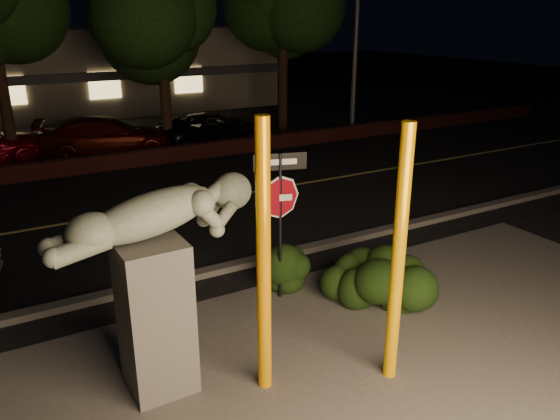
# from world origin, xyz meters

# --- Properties ---
(ground) EXTENTS (90.00, 90.00, 0.00)m
(ground) POSITION_xyz_m (0.00, 10.00, 0.00)
(ground) COLOR black
(ground) RESTS_ON ground
(patio) EXTENTS (14.00, 6.00, 0.02)m
(patio) POSITION_xyz_m (0.00, -1.00, 0.01)
(patio) COLOR #4C4944
(patio) RESTS_ON ground
(road) EXTENTS (80.00, 8.00, 0.01)m
(road) POSITION_xyz_m (0.00, 7.00, 0.01)
(road) COLOR black
(road) RESTS_ON ground
(lane_marking) EXTENTS (80.00, 0.12, 0.00)m
(lane_marking) POSITION_xyz_m (0.00, 7.00, 0.02)
(lane_marking) COLOR gold
(lane_marking) RESTS_ON road
(curb) EXTENTS (80.00, 0.25, 0.12)m
(curb) POSITION_xyz_m (0.00, 2.90, 0.06)
(curb) COLOR #4C4944
(curb) RESTS_ON ground
(brick_wall) EXTENTS (40.00, 0.35, 0.50)m
(brick_wall) POSITION_xyz_m (0.00, 11.30, 0.25)
(brick_wall) COLOR #451816
(brick_wall) RESTS_ON ground
(parking_lot) EXTENTS (40.00, 12.00, 0.01)m
(parking_lot) POSITION_xyz_m (0.00, 17.00, 0.01)
(parking_lot) COLOR black
(parking_lot) RESTS_ON ground
(building) EXTENTS (22.00, 10.20, 4.00)m
(building) POSITION_xyz_m (0.00, 24.99, 2.00)
(building) COLOR #6C6657
(building) RESTS_ON ground
(yellow_pole_left) EXTENTS (0.18, 0.18, 3.58)m
(yellow_pole_left) POSITION_xyz_m (-0.66, -0.49, 1.79)
(yellow_pole_left) COLOR #F79D04
(yellow_pole_left) RESTS_ON ground
(yellow_pole_right) EXTENTS (0.17, 0.17, 3.47)m
(yellow_pole_right) POSITION_xyz_m (0.91, -1.13, 1.74)
(yellow_pole_right) COLOR #F5AD02
(yellow_pole_right) RESTS_ON ground
(signpost) EXTENTS (0.84, 0.27, 2.56)m
(signpost) POSITION_xyz_m (0.69, 1.48, 1.82)
(signpost) COLOR black
(signpost) RESTS_ON ground
(sculpture) EXTENTS (2.57, 0.82, 2.76)m
(sculpture) POSITION_xyz_m (-1.80, 0.18, 1.70)
(sculpture) COLOR #4C4944
(sculpture) RESTS_ON ground
(hedge_center) EXTENTS (1.71, 0.84, 0.88)m
(hedge_center) POSITION_xyz_m (0.88, 1.84, 0.44)
(hedge_center) COLOR black
(hedge_center) RESTS_ON ground
(hedge_right) EXTENTS (2.07, 1.57, 1.21)m
(hedge_right) POSITION_xyz_m (2.01, 0.74, 0.60)
(hedge_right) COLOR black
(hedge_right) RESTS_ON ground
(hedge_far_right) EXTENTS (1.51, 1.01, 1.01)m
(hedge_far_right) POSITION_xyz_m (2.22, 0.13, 0.50)
(hedge_far_right) COLOR black
(hedge_far_right) RESTS_ON ground
(parked_car_darkred) EXTENTS (4.84, 2.70, 1.32)m
(parked_car_darkred) POSITION_xyz_m (0.47, 13.25, 0.66)
(parked_car_darkred) COLOR #400C05
(parked_car_darkred) RESTS_ON ground
(parked_car_dark) EXTENTS (4.33, 2.14, 1.18)m
(parked_car_dark) POSITION_xyz_m (4.38, 12.97, 0.59)
(parked_car_dark) COLOR black
(parked_car_dark) RESTS_ON ground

